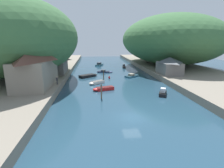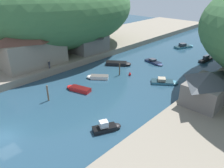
{
  "view_description": "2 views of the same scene",
  "coord_description": "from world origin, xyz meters",
  "px_view_note": "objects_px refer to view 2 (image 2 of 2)",
  "views": [
    {
      "loc": [
        -5.33,
        -22.35,
        10.64
      ],
      "look_at": [
        -1.18,
        15.15,
        1.11
      ],
      "focal_mm": 28.0,
      "sensor_mm": 36.0,
      "label": 1
    },
    {
      "loc": [
        24.89,
        -6.72,
        17.72
      ],
      "look_at": [
        0.51,
        19.12,
        0.82
      ],
      "focal_mm": 35.0,
      "sensor_mm": 36.0,
      "label": 2
    }
  ],
  "objects_px": {
    "boat_cabin_cruiser": "(78,89)",
    "boat_white_cruiser": "(184,46)",
    "waterfront_building": "(33,45)",
    "boat_red_skiff": "(207,59)",
    "right_bank_cottage": "(208,87)",
    "boat_near_quay": "(165,82)",
    "person_on_quay": "(49,64)",
    "boat_mid_channel": "(107,127)",
    "boathouse_shed": "(88,40)",
    "boat_far_upstream": "(119,64)",
    "boat_navy_launch": "(97,77)",
    "boat_far_right_bank": "(154,62)",
    "channel_buoy_near": "(130,74)"
  },
  "relations": [
    {
      "from": "boat_red_skiff",
      "to": "channel_buoy_near",
      "type": "height_order",
      "value": "boat_red_skiff"
    },
    {
      "from": "boat_cabin_cruiser",
      "to": "person_on_quay",
      "type": "distance_m",
      "value": 9.88
    },
    {
      "from": "boathouse_shed",
      "to": "channel_buoy_near",
      "type": "relative_size",
      "value": 10.82
    },
    {
      "from": "boathouse_shed",
      "to": "boat_red_skiff",
      "type": "xyz_separation_m",
      "value": [
        23.69,
        17.84,
        -3.76
      ]
    },
    {
      "from": "boat_navy_launch",
      "to": "boat_white_cruiser",
      "type": "bearing_deg",
      "value": -42.91
    },
    {
      "from": "boat_far_right_bank",
      "to": "channel_buoy_near",
      "type": "height_order",
      "value": "boat_far_right_bank"
    },
    {
      "from": "waterfront_building",
      "to": "boat_white_cruiser",
      "type": "height_order",
      "value": "waterfront_building"
    },
    {
      "from": "boat_navy_launch",
      "to": "person_on_quay",
      "type": "xyz_separation_m",
      "value": [
        -8.34,
        -5.35,
        2.08
      ]
    },
    {
      "from": "boat_cabin_cruiser",
      "to": "boat_far_right_bank",
      "type": "distance_m",
      "value": 21.43
    },
    {
      "from": "right_bank_cottage",
      "to": "boat_near_quay",
      "type": "distance_m",
      "value": 10.72
    },
    {
      "from": "right_bank_cottage",
      "to": "person_on_quay",
      "type": "bearing_deg",
      "value": -163.39
    },
    {
      "from": "boat_cabin_cruiser",
      "to": "boat_mid_channel",
      "type": "height_order",
      "value": "boat_mid_channel"
    },
    {
      "from": "boat_navy_launch",
      "to": "boat_near_quay",
      "type": "distance_m",
      "value": 13.25
    },
    {
      "from": "boathouse_shed",
      "to": "boat_far_upstream",
      "type": "height_order",
      "value": "boathouse_shed"
    },
    {
      "from": "boat_far_right_bank",
      "to": "boat_white_cruiser",
      "type": "bearing_deg",
      "value": -163.63
    },
    {
      "from": "boat_mid_channel",
      "to": "boat_near_quay",
      "type": "bearing_deg",
      "value": 123.0
    },
    {
      "from": "boathouse_shed",
      "to": "boat_cabin_cruiser",
      "type": "xyz_separation_m",
      "value": [
        13.31,
        -14.09,
        -3.86
      ]
    },
    {
      "from": "right_bank_cottage",
      "to": "boat_near_quay",
      "type": "relative_size",
      "value": 1.53
    },
    {
      "from": "boat_far_upstream",
      "to": "boat_white_cruiser",
      "type": "bearing_deg",
      "value": 134.24
    },
    {
      "from": "boat_mid_channel",
      "to": "boat_far_right_bank",
      "type": "bearing_deg",
      "value": 136.88
    },
    {
      "from": "boat_red_skiff",
      "to": "boat_mid_channel",
      "type": "bearing_deg",
      "value": -80.23
    },
    {
      "from": "waterfront_building",
      "to": "boat_cabin_cruiser",
      "type": "bearing_deg",
      "value": 1.89
    },
    {
      "from": "boat_far_right_bank",
      "to": "boat_far_upstream",
      "type": "xyz_separation_m",
      "value": [
        -5.23,
        -6.58,
        0.07
      ]
    },
    {
      "from": "waterfront_building",
      "to": "boat_red_skiff",
      "type": "height_order",
      "value": "waterfront_building"
    },
    {
      "from": "waterfront_building",
      "to": "boat_navy_launch",
      "type": "height_order",
      "value": "waterfront_building"
    },
    {
      "from": "person_on_quay",
      "to": "channel_buoy_near",
      "type": "bearing_deg",
      "value": -40.73
    },
    {
      "from": "boat_cabin_cruiser",
      "to": "boat_navy_launch",
      "type": "bearing_deg",
      "value": -3.78
    },
    {
      "from": "boathouse_shed",
      "to": "right_bank_cottage",
      "type": "distance_m",
      "value": 32.64
    },
    {
      "from": "boathouse_shed",
      "to": "person_on_quay",
      "type": "xyz_separation_m",
      "value": [
        3.66,
        -13.53,
        -1.78
      ]
    },
    {
      "from": "boat_near_quay",
      "to": "waterfront_building",
      "type": "bearing_deg",
      "value": -96.21
    },
    {
      "from": "boat_cabin_cruiser",
      "to": "boat_white_cruiser",
      "type": "xyz_separation_m",
      "value": [
        0.98,
        38.6,
        0.08
      ]
    },
    {
      "from": "boat_cabin_cruiser",
      "to": "channel_buoy_near",
      "type": "xyz_separation_m",
      "value": [
        2.57,
        11.55,
        0.01
      ]
    },
    {
      "from": "right_bank_cottage",
      "to": "person_on_quay",
      "type": "xyz_separation_m",
      "value": [
        -28.59,
        -8.53,
        -1.46
      ]
    },
    {
      "from": "channel_buoy_near",
      "to": "boathouse_shed",
      "type": "bearing_deg",
      "value": 170.91
    },
    {
      "from": "waterfront_building",
      "to": "right_bank_cottage",
      "type": "relative_size",
      "value": 1.7
    },
    {
      "from": "boat_near_quay",
      "to": "boat_far_right_bank",
      "type": "height_order",
      "value": "boat_near_quay"
    },
    {
      "from": "waterfront_building",
      "to": "boat_near_quay",
      "type": "bearing_deg",
      "value": 30.6
    },
    {
      "from": "boat_mid_channel",
      "to": "boat_near_quay",
      "type": "height_order",
      "value": "boat_mid_channel"
    },
    {
      "from": "boat_navy_launch",
      "to": "boat_far_right_bank",
      "type": "relative_size",
      "value": 0.81
    },
    {
      "from": "boathouse_shed",
      "to": "channel_buoy_near",
      "type": "xyz_separation_m",
      "value": [
        15.88,
        -2.54,
        -3.85
      ]
    },
    {
      "from": "boat_cabin_cruiser",
      "to": "boat_mid_channel",
      "type": "xyz_separation_m",
      "value": [
        11.85,
        -4.55,
        0.12
      ]
    },
    {
      "from": "boat_far_upstream",
      "to": "person_on_quay",
      "type": "relative_size",
      "value": 3.47
    },
    {
      "from": "boat_far_right_bank",
      "to": "person_on_quay",
      "type": "bearing_deg",
      "value": -16.68
    },
    {
      "from": "right_bank_cottage",
      "to": "boat_far_right_bank",
      "type": "height_order",
      "value": "right_bank_cottage"
    },
    {
      "from": "boat_cabin_cruiser",
      "to": "boat_white_cruiser",
      "type": "relative_size",
      "value": 0.76
    },
    {
      "from": "person_on_quay",
      "to": "boat_cabin_cruiser",
      "type": "bearing_deg",
      "value": -86.04
    },
    {
      "from": "boat_mid_channel",
      "to": "boat_navy_launch",
      "type": "bearing_deg",
      "value": 167.72
    },
    {
      "from": "boat_near_quay",
      "to": "channel_buoy_near",
      "type": "relative_size",
      "value": 6.14
    },
    {
      "from": "boat_far_right_bank",
      "to": "right_bank_cottage",
      "type": "bearing_deg",
      "value": 66.79
    },
    {
      "from": "boat_white_cruiser",
      "to": "boat_far_upstream",
      "type": "xyz_separation_m",
      "value": [
        -4.14,
        -23.84,
        -0.05
      ]
    }
  ]
}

